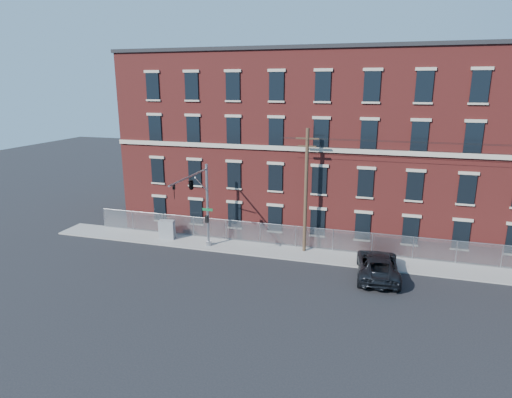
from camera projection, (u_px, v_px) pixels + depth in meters
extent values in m
plane|color=black|center=(262.00, 277.00, 30.94)|extent=(140.00, 140.00, 0.00)
cube|color=gray|center=(435.00, 268.00, 32.28)|extent=(65.00, 3.00, 0.12)
cube|color=maroon|center=(434.00, 146.00, 38.59)|extent=(55.00, 14.00, 16.00)
cube|color=black|center=(444.00, 50.00, 36.51)|extent=(55.30, 14.30, 0.30)
cube|color=#A79E8B|center=(444.00, 155.00, 31.95)|extent=(55.00, 0.18, 0.35)
cube|color=black|center=(160.00, 209.00, 40.06)|extent=(1.20, 0.10, 2.20)
cube|color=black|center=(158.00, 171.00, 39.14)|extent=(1.20, 0.10, 2.20)
cube|color=black|center=(155.00, 128.00, 38.17)|extent=(1.20, 0.10, 2.20)
cube|color=black|center=(153.00, 86.00, 37.25)|extent=(1.20, 0.10, 2.20)
cube|color=black|center=(196.00, 212.00, 39.06)|extent=(1.20, 0.10, 2.20)
cube|color=black|center=(195.00, 173.00, 38.14)|extent=(1.20, 0.10, 2.20)
cube|color=black|center=(193.00, 129.00, 37.16)|extent=(1.20, 0.10, 2.20)
cube|color=black|center=(192.00, 86.00, 36.24)|extent=(1.20, 0.10, 2.20)
cube|color=black|center=(235.00, 215.00, 38.05)|extent=(1.20, 0.10, 2.20)
cube|color=black|center=(234.00, 175.00, 37.13)|extent=(1.20, 0.10, 2.20)
cube|color=black|center=(233.00, 131.00, 36.16)|extent=(1.20, 0.10, 2.20)
cube|color=black|center=(233.00, 86.00, 35.24)|extent=(1.20, 0.10, 2.20)
cube|color=black|center=(275.00, 219.00, 37.05)|extent=(1.20, 0.10, 2.20)
cube|color=black|center=(275.00, 178.00, 36.13)|extent=(1.20, 0.10, 2.20)
cube|color=black|center=(276.00, 132.00, 35.15)|extent=(1.20, 0.10, 2.20)
cube|color=black|center=(276.00, 86.00, 34.24)|extent=(1.20, 0.10, 2.20)
cube|color=black|center=(318.00, 223.00, 36.04)|extent=(1.20, 0.10, 2.20)
cube|color=black|center=(319.00, 180.00, 35.12)|extent=(1.20, 0.10, 2.20)
cube|color=black|center=(321.00, 133.00, 34.15)|extent=(1.20, 0.10, 2.20)
cube|color=black|center=(323.00, 86.00, 33.23)|extent=(1.20, 0.10, 2.20)
cube|color=black|center=(363.00, 226.00, 35.04)|extent=(1.20, 0.10, 2.20)
cube|color=black|center=(365.00, 183.00, 34.12)|extent=(1.20, 0.10, 2.20)
cube|color=black|center=(369.00, 135.00, 33.14)|extent=(1.20, 0.10, 2.20)
cube|color=black|center=(372.00, 86.00, 32.23)|extent=(1.20, 0.10, 2.20)
cube|color=black|center=(410.00, 231.00, 34.03)|extent=(1.20, 0.10, 2.20)
cube|color=black|center=(415.00, 186.00, 33.11)|extent=(1.20, 0.10, 2.20)
cube|color=black|center=(419.00, 136.00, 32.14)|extent=(1.20, 0.10, 2.20)
cube|color=black|center=(424.00, 86.00, 31.22)|extent=(1.20, 0.10, 2.20)
cube|color=black|center=(461.00, 235.00, 33.03)|extent=(1.20, 0.10, 2.20)
cube|color=black|center=(467.00, 189.00, 32.11)|extent=(1.20, 0.10, 2.20)
cube|color=black|center=(473.00, 138.00, 31.13)|extent=(1.20, 0.10, 2.20)
cube|color=black|center=(480.00, 87.00, 30.22)|extent=(1.20, 0.10, 2.20)
cube|color=#A5A8AD|center=(435.00, 250.00, 33.24)|extent=(59.00, 0.02, 1.80)
cylinder|color=#9EA0A5|center=(436.00, 239.00, 33.01)|extent=(59.00, 0.04, 0.04)
cylinder|color=#9EA0A5|center=(104.00, 218.00, 41.32)|extent=(0.06, 0.06, 1.85)
cylinder|color=#9EA0A5|center=(133.00, 220.00, 40.47)|extent=(0.06, 0.06, 1.85)
cylinder|color=#9EA0A5|center=(162.00, 223.00, 39.62)|extent=(0.06, 0.06, 1.85)
cylinder|color=#9EA0A5|center=(194.00, 226.00, 38.77)|extent=(0.06, 0.06, 1.85)
cylinder|color=#9EA0A5|center=(226.00, 230.00, 37.92)|extent=(0.06, 0.06, 1.85)
cylinder|color=#9EA0A5|center=(260.00, 233.00, 37.07)|extent=(0.06, 0.06, 1.85)
cylinder|color=#9EA0A5|center=(296.00, 236.00, 36.22)|extent=(0.06, 0.06, 1.85)
cylinder|color=#9EA0A5|center=(333.00, 240.00, 35.36)|extent=(0.06, 0.06, 1.85)
cylinder|color=#9EA0A5|center=(372.00, 244.00, 34.51)|extent=(0.06, 0.06, 1.85)
cylinder|color=#9EA0A5|center=(413.00, 248.00, 33.66)|extent=(0.06, 0.06, 1.85)
cylinder|color=#9EA0A5|center=(456.00, 252.00, 32.81)|extent=(0.06, 0.06, 1.85)
cylinder|color=#9EA0A5|center=(502.00, 257.00, 31.96)|extent=(0.06, 0.06, 1.85)
cylinder|color=#9EA0A5|center=(208.00, 206.00, 35.84)|extent=(0.22, 0.22, 7.00)
cylinder|color=#9EA0A5|center=(209.00, 243.00, 36.68)|extent=(0.50, 0.50, 0.40)
cylinder|color=#9EA0A5|center=(189.00, 177.00, 32.03)|extent=(0.14, 6.50, 0.14)
cylinder|color=#9EA0A5|center=(201.00, 184.00, 34.19)|extent=(0.08, 2.18, 1.56)
cube|color=#0C592D|center=(208.00, 210.00, 35.76)|extent=(0.90, 0.03, 0.22)
cube|color=black|center=(207.00, 219.00, 35.89)|extent=(0.25, 0.25, 0.60)
imported|color=black|center=(174.00, 192.00, 29.81)|extent=(0.16, 0.20, 1.00)
imported|color=black|center=(191.00, 183.00, 32.40)|extent=(0.53, 2.48, 1.00)
cylinder|color=#493624|center=(306.00, 192.00, 34.28)|extent=(0.28, 0.28, 10.00)
cube|color=#493624|center=(307.00, 139.00, 33.21)|extent=(1.80, 0.12, 0.12)
cube|color=#493624|center=(307.00, 146.00, 33.36)|extent=(1.40, 0.12, 0.12)
imported|color=black|center=(378.00, 265.00, 30.85)|extent=(3.26, 6.32, 1.70)
cube|color=gray|center=(167.00, 230.00, 38.13)|extent=(1.42, 0.87, 1.67)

